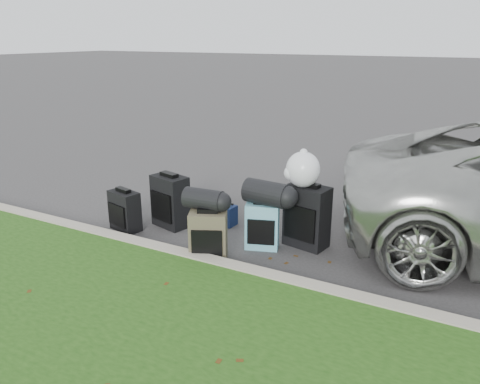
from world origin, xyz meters
The scene contains 12 objects.
ground centered at (0.00, 0.00, 0.00)m, with size 120.00×120.00×0.00m, color #383535.
curb centered at (0.00, -1.00, 0.07)m, with size 120.00×0.18×0.15m, color #9E937F.
suitcase_small_black centered at (-1.50, -0.54, 0.28)m, with size 0.44×0.24×0.55m, color black.
suitcase_large_black_left centered at (-1.03, -0.13, 0.36)m, with size 0.51×0.30×0.73m, color black.
suitcase_olive centered at (-0.01, -0.77, 0.30)m, with size 0.44×0.27×0.60m, color #403B29.
suitcase_teal centered at (0.41, -0.17, 0.29)m, with size 0.41×0.24×0.59m, color teal.
suitcase_large_black_right centered at (0.88, 0.15, 0.40)m, with size 0.53×0.32×0.79m, color black.
tote_green centered at (-0.63, 0.43, 0.16)m, with size 0.28×0.22×0.32m, color #166632.
tote_navy centered at (-0.36, 0.27, 0.14)m, with size 0.27×0.21×0.29m, color #16254F.
duffel_left centered at (-0.11, -0.70, 0.73)m, with size 0.25×0.25×0.47m, color black.
duffel_right centered at (0.47, -0.18, 0.74)m, with size 0.30×0.30×0.54m, color black.
trash_bag centered at (0.81, 0.13, 1.00)m, with size 0.42×0.42×0.42m, color white.
Camera 1 is at (2.71, -5.09, 2.56)m, focal length 35.00 mm.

